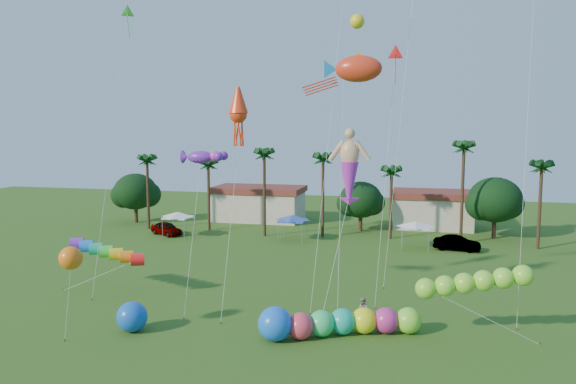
% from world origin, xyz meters
% --- Properties ---
extents(tree_line, '(69.46, 8.91, 11.00)m').
position_xyz_m(tree_line, '(3.57, 44.00, 4.28)').
color(tree_line, '#3A2819').
rests_on(tree_line, ground).
extents(buildings_row, '(35.00, 7.00, 4.00)m').
position_xyz_m(buildings_row, '(-3.09, 50.00, 2.00)').
color(buildings_row, beige).
rests_on(buildings_row, ground).
extents(tent_row, '(31.00, 4.00, 0.60)m').
position_xyz_m(tent_row, '(-6.00, 36.33, 2.75)').
color(tent_row, white).
rests_on(tent_row, ground).
extents(car_a, '(5.01, 3.94, 1.60)m').
position_xyz_m(car_a, '(-21.91, 36.73, 0.80)').
color(car_a, '#4C4C54').
rests_on(car_a, ground).
extents(car_b, '(5.07, 2.44, 1.60)m').
position_xyz_m(car_b, '(12.38, 36.08, 0.80)').
color(car_b, '#4C4C54').
rests_on(car_b, ground).
extents(spectator_b, '(1.00, 1.10, 1.83)m').
position_xyz_m(spectator_b, '(4.93, 11.04, 0.91)').
color(spectator_b, gray).
rests_on(spectator_b, ground).
extents(caterpillar_inflatable, '(10.32, 5.54, 2.17)m').
position_xyz_m(caterpillar_inflatable, '(3.42, 8.38, 0.91)').
color(caterpillar_inflatable, '#E33B52').
rests_on(caterpillar_inflatable, ground).
extents(blue_ball, '(2.00, 2.00, 2.00)m').
position_xyz_m(blue_ball, '(-9.50, 6.09, 1.00)').
color(blue_ball, blue).
rests_on(blue_ball, ground).
extents(rainbow_tube, '(8.64, 3.04, 3.50)m').
position_xyz_m(rainbow_tube, '(-14.58, 12.95, 3.00)').
color(rainbow_tube, red).
rests_on(rainbow_tube, ground).
extents(green_worm, '(10.52, 2.65, 3.97)m').
position_xyz_m(green_worm, '(9.02, 9.56, 3.19)').
color(green_worm, '#86E232').
rests_on(green_worm, ground).
extents(orange_ball_kite, '(1.88, 1.88, 6.02)m').
position_xyz_m(orange_ball_kite, '(-12.18, 3.72, 5.30)').
color(orange_ball_kite, orange).
rests_on(orange_ball_kite, ground).
extents(merman_kite, '(2.40, 5.78, 12.71)m').
position_xyz_m(merman_kite, '(3.37, 15.27, 9.99)').
color(merman_kite, '#DBA87C').
rests_on(merman_kite, ground).
extents(fish_kite, '(5.37, 6.54, 18.50)m').
position_xyz_m(fish_kite, '(3.91, 15.36, 17.43)').
color(fish_kite, red).
rests_on(fish_kite, ground).
extents(squid_kite, '(1.89, 5.81, 16.28)m').
position_xyz_m(squid_kite, '(-4.63, 13.61, 14.19)').
color(squid_kite, '#FD3B14').
rests_on(squid_kite, ground).
extents(lobster_kite, '(3.91, 5.21, 11.74)m').
position_xyz_m(lobster_kite, '(-7.28, 12.69, 11.06)').
color(lobster_kite, purple).
rests_on(lobster_kite, ground).
extents(delta_kite_red, '(1.63, 4.40, 19.49)m').
position_xyz_m(delta_kite_red, '(6.35, 18.42, 18.57)').
color(delta_kite_red, red).
rests_on(delta_kite_red, ground).
extents(delta_kite_green, '(2.46, 4.03, 22.71)m').
position_xyz_m(delta_kite_green, '(-14.06, 14.80, 21.65)').
color(delta_kite_green, green).
rests_on(delta_kite_green, ground).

